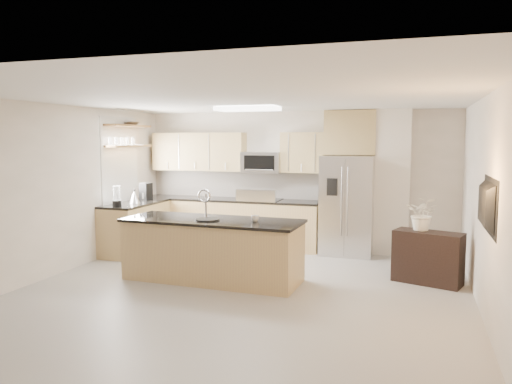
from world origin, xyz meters
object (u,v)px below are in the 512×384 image
(refrigerator, at_px, (347,205))
(flower_vase, at_px, (423,205))
(bowl, at_px, (132,123))
(credenza, at_px, (428,257))
(television, at_px, (482,205))
(cup, at_px, (255,218))
(microwave, at_px, (262,162))
(range, at_px, (260,223))
(platter, at_px, (207,219))
(island, at_px, (213,250))
(kettle, at_px, (134,197))
(blender, at_px, (117,197))
(coffee_maker, at_px, (146,192))

(refrigerator, height_order, flower_vase, refrigerator)
(refrigerator, relative_size, bowl, 5.33)
(credenza, bearing_deg, television, -54.50)
(cup, bearing_deg, flower_vase, 21.30)
(microwave, distance_m, credenza, 3.67)
(range, bearing_deg, bowl, -159.84)
(platter, bearing_deg, island, 68.92)
(island, bearing_deg, platter, -109.09)
(refrigerator, xyz_separation_m, kettle, (-3.68, -1.11, 0.14))
(blender, xyz_separation_m, television, (5.58, -1.48, 0.28))
(island, relative_size, platter, 7.48)
(bowl, bearing_deg, microwave, 22.89)
(microwave, xyz_separation_m, platter, (-0.03, -2.58, -0.71))
(range, distance_m, kettle, 2.40)
(bowl, bearing_deg, kettle, -55.91)
(range, relative_size, flower_vase, 1.54)
(coffee_maker, xyz_separation_m, flower_vase, (5.03, -0.85, 0.05))
(coffee_maker, bearing_deg, microwave, 19.98)
(kettle, height_order, bowl, bowl)
(blender, bearing_deg, cup, -14.93)
(coffee_maker, bearing_deg, kettle, -82.34)
(microwave, xyz_separation_m, kettle, (-2.02, -1.28, -0.60))
(microwave, height_order, refrigerator, microwave)
(platter, distance_m, television, 3.63)
(refrigerator, relative_size, credenza, 1.89)
(microwave, relative_size, coffee_maker, 2.36)
(range, xyz_separation_m, kettle, (-2.02, -1.16, 0.56))
(blender, bearing_deg, range, 38.26)
(credenza, xyz_separation_m, television, (0.49, -1.56, 0.97))
(platter, bearing_deg, credenza, 16.32)
(platter, xyz_separation_m, coffee_maker, (-2.06, 1.81, 0.16))
(microwave, relative_size, bowl, 2.28)
(blender, distance_m, television, 5.79)
(kettle, bearing_deg, television, -19.52)
(credenza, distance_m, kettle, 5.10)
(credenza, bearing_deg, bowl, -169.93)
(kettle, bearing_deg, cup, -24.20)
(bowl, distance_m, flower_vase, 5.37)
(island, distance_m, credenza, 3.12)
(credenza, height_order, platter, platter)
(coffee_maker, bearing_deg, cup, -32.08)
(cup, height_order, blender, blender)
(island, distance_m, bowl, 3.33)
(cup, distance_m, television, 2.97)
(bowl, bearing_deg, cup, -27.87)
(range, distance_m, credenza, 3.40)
(platter, height_order, television, television)
(island, bearing_deg, microwave, 92.10)
(refrigerator, relative_size, flower_vase, 2.40)
(range, xyz_separation_m, coffee_maker, (-2.09, -0.64, 0.60))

